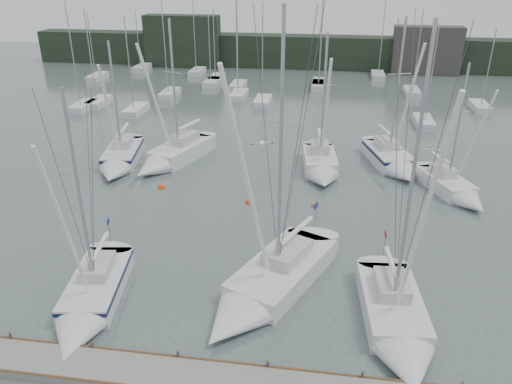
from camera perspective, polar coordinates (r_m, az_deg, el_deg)
ground at (r=26.26m, az=-1.95°, el=-13.32°), size 160.00×160.00×0.00m
dock at (r=22.51m, az=-4.37°, el=-20.78°), size 24.00×2.00×0.40m
far_treeline at (r=83.39m, az=5.91°, el=15.65°), size 90.00×4.00×5.00m
far_building_left at (r=84.53m, az=-8.39°, el=16.68°), size 12.00×3.00×8.00m
far_building_right at (r=82.39m, az=18.90°, el=15.07°), size 10.00×3.00×7.00m
mast_forest at (r=67.45m, az=-1.47°, el=11.70°), size 53.17×27.54×14.64m
sailboat_near_left at (r=27.15m, az=-18.57°, el=-12.01°), size 3.82×8.89×12.13m
sailboat_near_center at (r=26.48m, az=0.53°, el=-11.40°), size 7.17×10.80×15.72m
sailboat_near_right at (r=25.18m, az=15.98°, el=-14.89°), size 3.54×9.00×15.29m
sailboat_mid_a at (r=44.22m, az=-15.33°, el=3.52°), size 4.04×8.80×11.20m
sailboat_mid_b at (r=43.84m, az=-9.85°, el=3.89°), size 5.80×9.54×12.87m
sailboat_mid_c at (r=41.47m, az=7.44°, el=2.79°), size 3.48×7.66×12.02m
sailboat_mid_d at (r=43.86m, az=15.46°, el=3.35°), size 4.89×8.41×13.13m
sailboat_mid_e at (r=40.20m, az=21.83°, el=0.15°), size 4.90×7.58×10.49m
buoy_a at (r=36.65m, az=-0.74°, el=-1.23°), size 0.64×0.64×0.64m
buoy_b at (r=36.38m, az=6.70°, el=-1.63°), size 0.51×0.51×0.51m
buoy_c at (r=39.75m, az=-10.71°, el=0.52°), size 0.65×0.65×0.65m
seagull at (r=23.33m, az=0.67°, el=5.61°), size 0.98×0.48×0.20m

